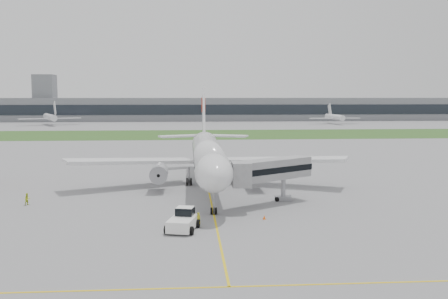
{
  "coord_description": "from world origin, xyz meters",
  "views": [
    {
      "loc": [
        -3.21,
        -79.03,
        15.54
      ],
      "look_at": [
        2.57,
        2.0,
        6.7
      ],
      "focal_mm": 40.0,
      "sensor_mm": 36.0,
      "label": 1
    }
  ],
  "objects": [
    {
      "name": "pushback_tug",
      "position": [
        -3.92,
        -22.3,
        1.14
      ],
      "size": [
        4.2,
        5.35,
        2.48
      ],
      "rotation": [
        0.0,
        0.0,
        -0.24
      ],
      "color": "white",
      "rests_on": "ground"
    },
    {
      "name": "grass_strip",
      "position": [
        0.0,
        120.0,
        0.01
      ],
      "size": [
        600.0,
        50.0,
        0.02
      ],
      "primitive_type": "cube",
      "color": "#395520",
      "rests_on": "ground"
    },
    {
      "name": "ground_crew_near",
      "position": [
        -2.16,
        -21.18,
        0.89
      ],
      "size": [
        0.76,
        0.63,
        1.77
      ],
      "primitive_type": "imported",
      "rotation": [
        0.0,
        0.0,
        3.52
      ],
      "color": "gold",
      "rests_on": "ground"
    },
    {
      "name": "distant_aircraft_right",
      "position": [
        76.48,
        188.42,
        0.0
      ],
      "size": [
        29.36,
        26.25,
        10.72
      ],
      "primitive_type": null,
      "rotation": [
        0.0,
        0.0,
        0.06
      ],
      "color": "white",
      "rests_on": "ground"
    },
    {
      "name": "ground",
      "position": [
        0.0,
        0.0,
        0.0
      ],
      "size": [
        600.0,
        600.0,
        0.0
      ],
      "primitive_type": "plane",
      "color": "gray",
      "rests_on": "ground"
    },
    {
      "name": "terminal_building",
      "position": [
        0.0,
        229.87,
        7.0
      ],
      "size": [
        320.0,
        22.3,
        14.0
      ],
      "color": "gray",
      "rests_on": "ground"
    },
    {
      "name": "airliner",
      "position": [
        0.0,
        4.87,
        5.66
      ],
      "size": [
        48.13,
        53.95,
        17.88
      ],
      "color": "white",
      "rests_on": "ground"
    },
    {
      "name": "control_tower",
      "position": [
        -90.0,
        232.0,
        0.0
      ],
      "size": [
        12.0,
        12.0,
        56.0
      ],
      "primitive_type": null,
      "color": "gray",
      "rests_on": "ground"
    },
    {
      "name": "jet_bridge",
      "position": [
        7.89,
        -9.64,
        4.91
      ],
      "size": [
        13.1,
        10.74,
        6.63
      ],
      "rotation": [
        0.0,
        0.0,
        0.57
      ],
      "color": "#A4A4A7",
      "rests_on": "ground"
    },
    {
      "name": "safety_cone_right",
      "position": [
        6.22,
        -18.13,
        0.28
      ],
      "size": [
        0.41,
        0.41,
        0.57
      ],
      "primitive_type": "cone",
      "color": "#FD5E0D",
      "rests_on": "ground"
    },
    {
      "name": "distant_aircraft_left",
      "position": [
        -75.6,
        187.91,
        0.0
      ],
      "size": [
        39.55,
        37.63,
        11.93
      ],
      "primitive_type": null,
      "rotation": [
        0.0,
        0.0,
        0.41
      ],
      "color": "white",
      "rests_on": "ground"
    },
    {
      "name": "ground_crew_far",
      "position": [
        -26.17,
        -7.52,
        0.86
      ],
      "size": [
        1.04,
        1.06,
        1.72
      ],
      "primitive_type": "imported",
      "rotation": [
        0.0,
        0.0,
        0.84
      ],
      "color": "#C7DD24",
      "rests_on": "ground"
    },
    {
      "name": "safety_cone_left",
      "position": [
        -4.05,
        -18.8,
        0.3
      ],
      "size": [
        0.44,
        0.44,
        0.6
      ],
      "primitive_type": "cone",
      "color": "#FD5E0D",
      "rests_on": "ground"
    },
    {
      "name": "apron_markings",
      "position": [
        0.0,
        -5.0,
        0.0
      ],
      "size": [
        70.0,
        70.0,
        0.04
      ],
      "primitive_type": null,
      "color": "yellow",
      "rests_on": "ground"
    }
  ]
}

